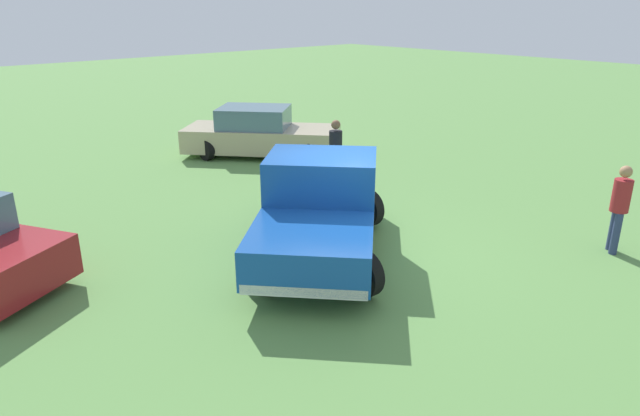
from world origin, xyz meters
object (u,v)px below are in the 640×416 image
sedan_near (260,134)px  person_visitor (336,150)px  person_bystander (620,205)px  pickup_truck (321,204)px

sedan_near → person_visitor: person_visitor is taller
person_bystander → person_visitor: size_ratio=0.97×
pickup_truck → sedan_near: bearing=-159.7°
person_bystander → person_visitor: (6.21, 1.15, 0.04)m
pickup_truck → person_visitor: 3.85m
pickup_truck → sedan_near: (6.41, -3.37, -0.26)m
pickup_truck → sedan_near: size_ratio=1.04×
pickup_truck → person_bystander: pickup_truck is taller
pickup_truck → person_bystander: (-3.61, -3.99, -0.00)m
person_bystander → sedan_near: bearing=-32.5°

